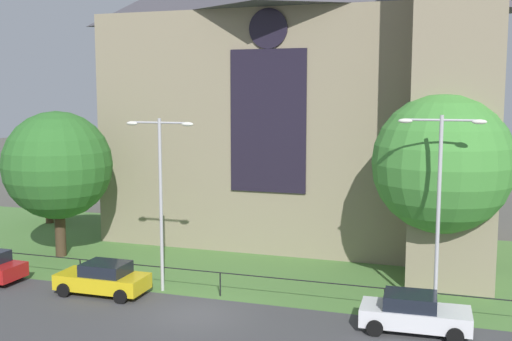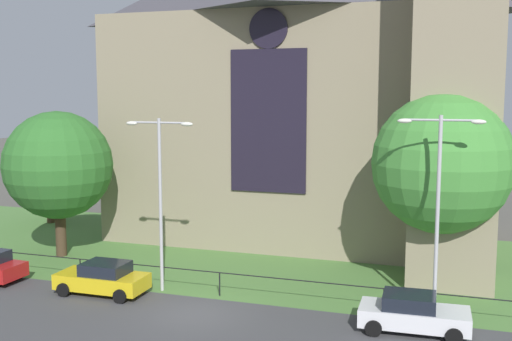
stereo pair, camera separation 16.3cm
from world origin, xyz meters
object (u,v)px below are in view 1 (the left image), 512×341
parked_car_yellow (103,279)px  tree_right_near (442,164)px  parked_car_white (414,313)px  church_building (305,77)px  streetlamp_near (161,182)px  tree_left_near (58,165)px  tree_left_far (48,171)px  streetlamp_far (439,192)px

parked_car_yellow → tree_right_near: bearing=-159.9°
parked_car_yellow → parked_car_white: size_ratio=0.99×
church_building → streetlamp_near: size_ratio=3.20×
tree_left_near → parked_car_yellow: tree_left_near is taller
tree_right_near → tree_left_far: bearing=165.1°
church_building → tree_left_near: size_ratio=3.14×
parked_car_white → streetlamp_near: bearing=170.3°
tree_right_near → streetlamp_far: 4.21m
tree_right_near → streetlamp_far: size_ratio=1.10×
streetlamp_near → tree_right_near: bearing=18.6°
church_building → streetlamp_far: size_ratio=3.09×
streetlamp_far → streetlamp_near: bearing=-180.0°
parked_car_white → church_building: bearing=116.4°
parked_car_yellow → tree_left_near: bearing=-41.2°
tree_right_near → streetlamp_near: bearing=-161.4°
church_building → tree_left_near: 15.95m
streetlamp_near → streetlamp_far: (12.36, 0.00, 0.15)m
tree_left_near → streetlamp_far: (20.73, -3.87, 0.10)m
parked_car_yellow → parked_car_white: bearing=178.9°
streetlamp_far → church_building: bearing=123.7°
tree_right_near → parked_car_yellow: bearing=-159.6°
tree_left_far → parked_car_yellow: 17.92m
parked_car_white → tree_right_near: bearing=80.3°
streetlamp_near → parked_car_yellow: size_ratio=1.93×
tree_left_near → streetlamp_far: 21.09m
church_building → streetlamp_near: church_building is taller
church_building → parked_car_yellow: size_ratio=6.18×
church_building → parked_car_yellow: 18.27m
church_building → parked_car_white: 19.15m
tree_right_near → streetlamp_far: (-0.00, -4.16, -0.67)m
tree_left_far → streetlamp_far: bearing=-22.8°
tree_left_far → streetlamp_near: bearing=-37.8°
tree_left_far → parked_car_yellow: tree_left_far is taller
tree_left_near → streetlamp_near: 9.22m
tree_right_near → parked_car_yellow: (-14.73, -5.48, -5.26)m
streetlamp_near → parked_car_yellow: 5.20m
streetlamp_far → parked_car_yellow: size_ratio=2.00×
tree_left_near → tree_right_near: tree_right_near is taller
streetlamp_far → parked_car_white: bearing=-116.0°
tree_right_near → streetlamp_near: tree_right_near is taller
tree_right_near → parked_car_yellow: tree_right_near is taller
tree_left_near → tree_left_far: bearing=130.0°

